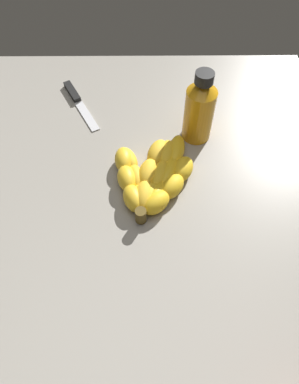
% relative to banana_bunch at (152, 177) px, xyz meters
% --- Properties ---
extents(ground_plane, '(0.94, 0.77, 0.05)m').
position_rel_banana_bunch_xyz_m(ground_plane, '(0.07, -0.01, -0.04)').
color(ground_plane, gray).
extents(banana_bunch, '(0.20, 0.16, 0.04)m').
position_rel_banana_bunch_xyz_m(banana_bunch, '(0.00, 0.00, 0.00)').
color(banana_bunch, yellow).
rests_on(banana_bunch, ground_plane).
extents(honey_bottle, '(0.06, 0.06, 0.15)m').
position_rel_banana_bunch_xyz_m(honey_bottle, '(-0.12, 0.09, 0.05)').
color(honey_bottle, orange).
rests_on(honey_bottle, ground_plane).
extents(butter_knife, '(0.16, 0.10, 0.01)m').
position_rel_banana_bunch_xyz_m(butter_knife, '(-0.23, -0.17, -0.01)').
color(butter_knife, silver).
rests_on(butter_knife, ground_plane).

